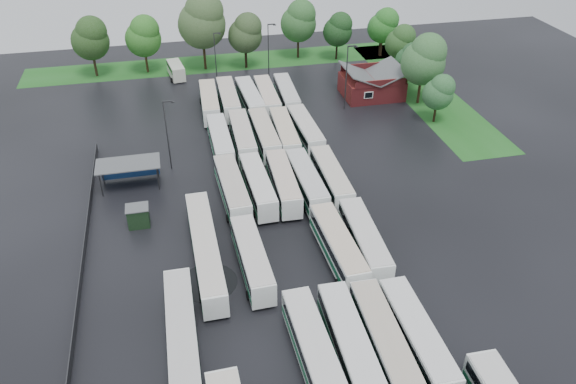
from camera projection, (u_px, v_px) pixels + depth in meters
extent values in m
plane|color=black|center=(294.00, 274.00, 60.32)|extent=(160.00, 160.00, 0.00)
cube|color=maroon|center=(371.00, 87.00, 98.61)|extent=(10.00, 8.00, 3.40)
cube|color=#4C4F51|center=(359.00, 74.00, 96.72)|extent=(5.07, 8.60, 2.19)
cube|color=#4C4F51|center=(386.00, 71.00, 97.63)|extent=(5.07, 8.60, 2.19)
cube|color=maroon|center=(381.00, 83.00, 94.14)|extent=(9.00, 0.20, 1.20)
cube|color=silver|center=(369.00, 95.00, 94.78)|extent=(1.60, 0.12, 1.20)
cylinder|color=#2D2D30|center=(101.00, 185.00, 71.85)|extent=(0.16, 0.16, 3.40)
cylinder|color=#2D2D30|center=(158.00, 179.00, 73.17)|extent=(0.16, 0.16, 3.40)
cylinder|color=#2D2D30|center=(102.00, 172.00, 74.45)|extent=(0.16, 0.16, 3.40)
cylinder|color=#2D2D30|center=(157.00, 166.00, 75.77)|extent=(0.16, 0.16, 3.40)
cube|color=#4C4F51|center=(128.00, 164.00, 72.82)|extent=(8.20, 4.20, 0.15)
cube|color=navy|center=(130.00, 169.00, 75.41)|extent=(7.60, 0.08, 2.60)
cube|color=black|center=(138.00, 216.00, 66.92)|extent=(2.50, 2.00, 2.50)
cube|color=#4C4F51|center=(137.00, 208.00, 66.19)|extent=(2.70, 2.20, 0.12)
cube|color=#1C5A1B|center=(231.00, 62.00, 113.42)|extent=(80.00, 10.00, 0.01)
cube|color=#1C5A1B|center=(423.00, 91.00, 101.38)|extent=(10.00, 50.00, 0.01)
cube|color=#2D2D30|center=(84.00, 252.00, 62.43)|extent=(0.10, 50.00, 1.20)
cube|color=white|center=(313.00, 349.00, 49.24)|extent=(2.94, 12.70, 2.90)
cube|color=black|center=(313.00, 345.00, 48.92)|extent=(2.99, 12.20, 0.93)
cube|color=#0C512F|center=(313.00, 354.00, 49.59)|extent=(2.99, 12.45, 0.64)
cube|color=silver|center=(314.00, 337.00, 48.41)|extent=(2.83, 12.32, 0.13)
cylinder|color=black|center=(302.00, 327.00, 53.33)|extent=(2.69, 1.01, 1.01)
cube|color=white|center=(350.00, 344.00, 49.68)|extent=(2.95, 12.91, 2.95)
cube|color=black|center=(350.00, 339.00, 49.35)|extent=(3.00, 12.40, 0.94)
cube|color=#054626|center=(349.00, 349.00, 50.04)|extent=(3.00, 12.65, 0.65)
cube|color=silver|center=(351.00, 332.00, 48.84)|extent=(2.84, 12.52, 0.13)
cylinder|color=black|center=(335.00, 322.00, 53.84)|extent=(2.73, 1.03, 1.03)
cube|color=white|center=(383.00, 340.00, 50.08)|extent=(3.01, 12.79, 2.91)
cube|color=black|center=(384.00, 336.00, 49.76)|extent=(3.06, 12.28, 0.93)
cube|color=#0C4A2E|center=(383.00, 345.00, 50.43)|extent=(3.06, 12.53, 0.64)
cube|color=#B3A693|center=(385.00, 328.00, 49.25)|extent=(2.89, 12.40, 0.13)
cylinder|color=black|center=(367.00, 319.00, 54.19)|extent=(2.70, 1.02, 1.02)
cube|color=white|center=(416.00, 337.00, 50.43)|extent=(2.65, 12.67, 2.90)
cube|color=black|center=(417.00, 332.00, 50.11)|extent=(2.72, 12.16, 0.93)
cube|color=#0D5533|center=(416.00, 341.00, 50.78)|extent=(2.71, 12.42, 0.64)
cube|color=silver|center=(419.00, 325.00, 49.60)|extent=(2.55, 12.29, 0.13)
cylinder|color=black|center=(433.00, 384.00, 47.93)|extent=(2.69, 1.01, 1.01)
cylinder|color=black|center=(398.00, 316.00, 54.52)|extent=(2.69, 1.01, 1.01)
cube|color=white|center=(252.00, 259.00, 59.54)|extent=(2.91, 12.24, 2.79)
cube|color=black|center=(252.00, 255.00, 59.23)|extent=(2.96, 11.76, 0.89)
cube|color=#0D5534|center=(252.00, 263.00, 59.88)|extent=(2.96, 12.00, 0.61)
cube|color=beige|center=(252.00, 248.00, 58.74)|extent=(2.80, 11.87, 0.12)
cylinder|color=black|center=(259.00, 293.00, 57.14)|extent=(2.59, 0.97, 0.97)
cylinder|color=black|center=(247.00, 246.00, 63.48)|extent=(2.59, 0.97, 0.97)
cube|color=white|center=(338.00, 247.00, 61.08)|extent=(3.06, 12.83, 2.92)
cube|color=black|center=(338.00, 242.00, 60.76)|extent=(3.11, 12.32, 0.94)
cube|color=#074627|center=(338.00, 251.00, 61.44)|extent=(3.11, 12.58, 0.64)
cube|color=beige|center=(339.00, 236.00, 60.25)|extent=(2.94, 12.44, 0.13)
cylinder|color=black|center=(349.00, 282.00, 58.57)|extent=(2.71, 1.02, 1.02)
cylinder|color=black|center=(327.00, 235.00, 65.21)|extent=(2.71, 1.02, 1.02)
cube|color=white|center=(364.00, 240.00, 62.04)|extent=(3.16, 12.72, 2.89)
cube|color=black|center=(365.00, 236.00, 61.73)|extent=(3.20, 12.22, 0.93)
cube|color=#0F472B|center=(364.00, 245.00, 62.40)|extent=(3.20, 12.47, 0.64)
cube|color=beige|center=(365.00, 229.00, 61.22)|extent=(3.04, 12.34, 0.13)
cylinder|color=black|center=(376.00, 274.00, 59.56)|extent=(2.68, 1.01, 1.01)
cylinder|color=black|center=(352.00, 229.00, 66.13)|extent=(2.68, 1.01, 1.01)
cube|color=white|center=(232.00, 189.00, 70.64)|extent=(3.16, 12.90, 2.93)
cube|color=black|center=(232.00, 185.00, 70.31)|extent=(3.20, 12.39, 0.94)
cube|color=#05522C|center=(233.00, 193.00, 70.99)|extent=(3.20, 12.64, 0.65)
cube|color=#B3A99E|center=(232.00, 179.00, 69.80)|extent=(3.04, 12.51, 0.13)
cylinder|color=black|center=(238.00, 217.00, 68.11)|extent=(2.72, 1.02, 1.02)
cylinder|color=black|center=(229.00, 182.00, 74.78)|extent=(2.72, 1.02, 1.02)
cube|color=white|center=(258.00, 186.00, 71.39)|extent=(2.91, 12.46, 2.84)
cube|color=black|center=(258.00, 182.00, 71.07)|extent=(2.96, 11.97, 0.91)
cube|color=#0F532D|center=(258.00, 190.00, 71.73)|extent=(2.96, 12.21, 0.62)
cube|color=silver|center=(258.00, 176.00, 70.57)|extent=(2.80, 12.08, 0.12)
cylinder|color=black|center=(264.00, 213.00, 68.94)|extent=(2.63, 0.99, 0.99)
cylinder|color=black|center=(253.00, 179.00, 75.40)|extent=(2.63, 0.99, 0.99)
cube|color=white|center=(283.00, 183.00, 71.95)|extent=(3.01, 12.58, 2.87)
cube|color=black|center=(283.00, 179.00, 71.63)|extent=(3.05, 12.08, 0.92)
cube|color=#0D5431|center=(283.00, 187.00, 72.30)|extent=(3.05, 12.33, 0.63)
cube|color=beige|center=(283.00, 173.00, 71.13)|extent=(2.89, 12.20, 0.13)
cylinder|color=black|center=(290.00, 209.00, 69.48)|extent=(2.66, 1.00, 1.00)
cylinder|color=black|center=(277.00, 176.00, 75.99)|extent=(2.66, 1.00, 1.00)
cube|color=white|center=(307.00, 181.00, 72.20)|extent=(2.83, 12.61, 2.88)
cube|color=black|center=(307.00, 178.00, 71.89)|extent=(2.89, 12.11, 0.92)
cube|color=#094F2E|center=(306.00, 186.00, 72.55)|extent=(2.88, 12.36, 0.63)
cube|color=#B8B8B8|center=(307.00, 172.00, 71.38)|extent=(2.72, 12.23, 0.13)
cylinder|color=black|center=(314.00, 208.00, 69.73)|extent=(2.67, 1.01, 1.01)
cylinder|color=black|center=(299.00, 175.00, 76.27)|extent=(2.67, 1.01, 1.01)
cube|color=white|center=(331.00, 178.00, 72.90)|extent=(2.74, 12.52, 2.86)
cube|color=black|center=(331.00, 174.00, 72.59)|extent=(2.80, 12.02, 0.92)
cube|color=#03542B|center=(331.00, 182.00, 73.25)|extent=(2.79, 12.27, 0.63)
cube|color=beige|center=(332.00, 168.00, 72.09)|extent=(2.63, 12.14, 0.12)
cylinder|color=black|center=(340.00, 204.00, 70.44)|extent=(2.65, 1.00, 1.00)
cylinder|color=black|center=(323.00, 172.00, 76.95)|extent=(2.65, 1.00, 1.00)
cube|color=white|center=(220.00, 141.00, 81.35)|extent=(2.64, 12.50, 2.86)
cube|color=black|center=(220.00, 138.00, 81.03)|extent=(2.70, 12.00, 0.92)
cube|color=#034E29|center=(221.00, 145.00, 81.70)|extent=(2.69, 12.25, 0.63)
cube|color=silver|center=(220.00, 132.00, 80.53)|extent=(2.53, 12.12, 0.12)
cylinder|color=black|center=(225.00, 163.00, 78.89)|extent=(2.65, 1.00, 1.00)
cylinder|color=black|center=(218.00, 137.00, 85.39)|extent=(2.65, 1.00, 1.00)
cube|color=white|center=(242.00, 137.00, 82.40)|extent=(2.97, 12.82, 2.92)
cube|color=black|center=(242.00, 133.00, 82.08)|extent=(3.02, 12.31, 0.94)
cube|color=#135736|center=(243.00, 141.00, 82.76)|extent=(3.02, 12.57, 0.64)
cube|color=#C0B4A8|center=(242.00, 127.00, 81.57)|extent=(2.85, 12.44, 0.13)
cylinder|color=black|center=(247.00, 159.00, 79.89)|extent=(2.71, 1.02, 1.02)
cylinder|color=black|center=(239.00, 133.00, 86.53)|extent=(2.71, 1.02, 1.02)
cube|color=white|center=(264.00, 135.00, 82.89)|extent=(2.67, 12.66, 2.90)
cube|color=black|center=(264.00, 131.00, 82.57)|extent=(2.73, 12.16, 0.93)
cube|color=#0D5330|center=(265.00, 139.00, 83.24)|extent=(2.72, 12.41, 0.64)
cube|color=#BFB19E|center=(264.00, 126.00, 82.06)|extent=(2.56, 12.28, 0.13)
cylinder|color=black|center=(270.00, 157.00, 80.39)|extent=(2.69, 1.01, 1.01)
cylinder|color=black|center=(260.00, 131.00, 86.98)|extent=(2.69, 1.01, 1.01)
cube|color=white|center=(285.00, 134.00, 83.27)|extent=(3.10, 12.66, 2.88)
cube|color=black|center=(285.00, 130.00, 82.95)|extent=(3.15, 12.16, 0.92)
cube|color=#104D2E|center=(285.00, 137.00, 83.62)|extent=(3.15, 12.41, 0.63)
cube|color=beige|center=(285.00, 125.00, 82.44)|extent=(2.98, 12.28, 0.13)
cylinder|color=black|center=(291.00, 155.00, 80.79)|extent=(2.67, 1.01, 1.01)
cylinder|color=black|center=(279.00, 130.00, 87.33)|extent=(2.67, 1.01, 1.01)
cube|color=white|center=(305.00, 130.00, 84.17)|extent=(2.89, 12.54, 2.86)
cube|color=black|center=(305.00, 127.00, 83.85)|extent=(2.94, 12.04, 0.92)
cube|color=#064C2C|center=(305.00, 134.00, 84.52)|extent=(2.94, 12.29, 0.63)
cube|color=beige|center=(306.00, 121.00, 83.35)|extent=(2.78, 12.16, 0.12)
cylinder|color=black|center=(312.00, 151.00, 81.71)|extent=(2.65, 1.00, 1.00)
cylinder|color=black|center=(299.00, 127.00, 88.21)|extent=(2.65, 1.00, 1.00)
cube|color=white|center=(209.00, 102.00, 92.57)|extent=(3.16, 12.76, 2.90)
cube|color=black|center=(209.00, 99.00, 92.25)|extent=(3.21, 12.26, 0.93)
cube|color=#0C542F|center=(210.00, 106.00, 92.93)|extent=(3.20, 12.51, 0.64)
cube|color=beige|center=(209.00, 94.00, 91.74)|extent=(3.04, 12.38, 0.13)
cylinder|color=black|center=(213.00, 121.00, 90.08)|extent=(2.69, 1.01, 1.01)
cylinder|color=black|center=(208.00, 100.00, 96.67)|extent=(2.69, 1.01, 1.01)
cube|color=white|center=(228.00, 99.00, 93.41)|extent=(2.93, 12.94, 2.95)
cube|color=black|center=(228.00, 96.00, 93.08)|extent=(2.99, 12.43, 0.95)
cube|color=#0E5532|center=(229.00, 103.00, 93.76)|extent=(2.98, 12.69, 0.65)
cube|color=beige|center=(228.00, 91.00, 92.56)|extent=(2.82, 12.55, 0.13)
cylinder|color=black|center=(232.00, 118.00, 90.86)|extent=(2.74, 1.03, 1.03)
cylinder|color=black|center=(226.00, 98.00, 97.58)|extent=(2.74, 1.03, 1.03)
cube|color=white|center=(250.00, 99.00, 93.67)|extent=(3.14, 12.81, 2.91)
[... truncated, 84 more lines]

